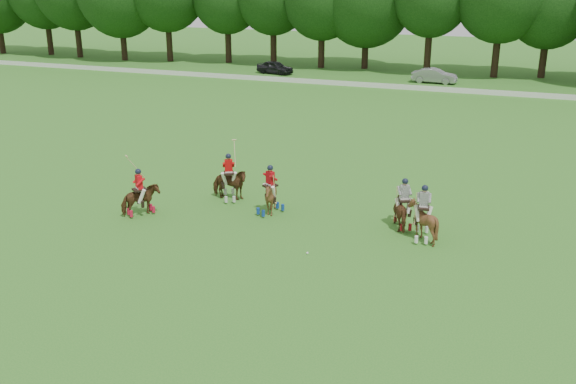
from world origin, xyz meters
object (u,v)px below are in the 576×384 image
(car_left, at_px, (275,67))
(car_mid, at_px, (434,76))
(polo_red_b, at_px, (229,184))
(polo_red_a, at_px, (140,199))
(polo_ball, at_px, (307,253))
(polo_stripe_b, at_px, (423,220))
(polo_red_c, at_px, (270,197))
(polo_stripe_a, at_px, (403,210))

(car_left, height_order, car_mid, car_mid)
(car_mid, relative_size, polo_red_b, 1.51)
(car_mid, xyz_separation_m, polo_red_a, (-6.68, -39.68, 0.06))
(polo_red_a, bearing_deg, polo_ball, -8.99)
(polo_stripe_b, xyz_separation_m, polo_ball, (-3.78, -2.94, -0.77))
(car_left, bearing_deg, polo_stripe_b, -138.15)
(polo_red_a, relative_size, polo_red_c, 1.19)
(polo_red_a, height_order, polo_red_b, polo_red_b)
(polo_stripe_b, bearing_deg, polo_stripe_a, 134.63)
(car_mid, relative_size, polo_stripe_b, 1.84)
(car_left, relative_size, polo_stripe_b, 1.72)
(car_left, height_order, polo_red_c, polo_red_c)
(polo_stripe_a, height_order, polo_stripe_b, polo_stripe_b)
(polo_stripe_b, distance_m, polo_ball, 4.85)
(car_left, distance_m, polo_red_b, 38.55)
(polo_red_a, bearing_deg, polo_stripe_a, 13.39)
(car_left, distance_m, polo_red_c, 40.36)
(polo_stripe_b, bearing_deg, polo_ball, -142.15)
(polo_red_b, bearing_deg, polo_red_c, -22.28)
(polo_red_c, distance_m, polo_ball, 4.55)
(car_mid, relative_size, polo_ball, 46.41)
(car_left, xyz_separation_m, car_mid, (16.28, 0.00, 0.02))
(car_left, xyz_separation_m, polo_stripe_a, (20.56, -37.07, 0.09))
(car_left, distance_m, polo_red_a, 40.82)
(car_mid, bearing_deg, polo_red_a, 172.62)
(car_left, relative_size, polo_stripe_a, 1.82)
(car_left, bearing_deg, polo_stripe_a, -138.63)
(car_left, xyz_separation_m, polo_red_c, (14.82, -37.53, 0.13))
(polo_red_b, relative_size, polo_ball, 30.77)
(polo_red_c, bearing_deg, polo_red_b, 157.72)
(car_mid, bearing_deg, polo_ball, -175.80)
(polo_red_b, height_order, polo_red_c, polo_red_b)
(car_mid, xyz_separation_m, polo_red_b, (-3.93, -36.52, 0.10))
(polo_stripe_a, bearing_deg, car_mid, 96.59)
(polo_stripe_a, bearing_deg, polo_ball, -126.02)
(polo_ball, bearing_deg, polo_red_b, 140.43)
(car_mid, distance_m, polo_red_a, 40.24)
(polo_stripe_a, xyz_separation_m, polo_stripe_b, (0.95, -0.96, 0.05))
(car_mid, height_order, polo_red_c, polo_red_c)
(polo_red_a, distance_m, polo_ball, 8.26)
(polo_stripe_b, bearing_deg, car_mid, 97.83)
(car_mid, distance_m, polo_ball, 41.00)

